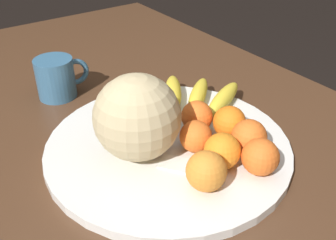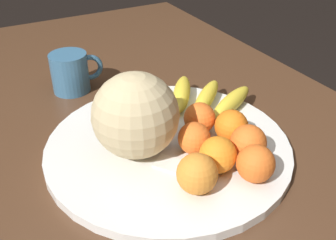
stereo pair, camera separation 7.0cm
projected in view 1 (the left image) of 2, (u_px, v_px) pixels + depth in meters
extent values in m
cube|color=#4C301E|center=(165.00, 141.00, 0.80)|extent=(1.62, 0.87, 0.04)
cube|color=#4C301E|center=(135.00, 105.00, 1.67)|extent=(0.07, 0.07, 0.72)
cylinder|color=white|center=(168.00, 146.00, 0.74)|extent=(0.45, 0.45, 0.02)
torus|color=navy|center=(168.00, 145.00, 0.73)|extent=(0.45, 0.45, 0.01)
sphere|color=#C6B284|center=(137.00, 117.00, 0.66)|extent=(0.15, 0.15, 0.15)
sphere|color=brown|center=(191.00, 115.00, 0.78)|extent=(0.03, 0.03, 0.03)
ellipsoid|color=yellow|center=(223.00, 99.00, 0.83)|extent=(0.10, 0.15, 0.03)
ellipsoid|color=yellow|center=(198.00, 95.00, 0.85)|extent=(0.13, 0.14, 0.03)
ellipsoid|color=yellow|center=(173.00, 93.00, 0.85)|extent=(0.15, 0.12, 0.04)
sphere|color=orange|center=(206.00, 171.00, 0.61)|extent=(0.07, 0.07, 0.07)
sphere|color=orange|center=(229.00, 122.00, 0.73)|extent=(0.06, 0.06, 0.06)
sphere|color=orange|center=(260.00, 157.00, 0.64)|extent=(0.06, 0.06, 0.06)
sphere|color=orange|center=(195.00, 137.00, 0.70)|extent=(0.06, 0.06, 0.06)
sphere|color=orange|center=(249.00, 137.00, 0.69)|extent=(0.06, 0.06, 0.06)
sphere|color=orange|center=(197.00, 116.00, 0.75)|extent=(0.06, 0.06, 0.06)
sphere|color=orange|center=(222.00, 151.00, 0.66)|extent=(0.06, 0.06, 0.06)
cube|color=white|center=(185.00, 166.00, 0.67)|extent=(0.09, 0.08, 0.00)
cylinder|color=#386689|center=(56.00, 78.00, 0.89)|extent=(0.09, 0.09, 0.09)
torus|color=#386689|center=(75.00, 72.00, 0.91)|extent=(0.02, 0.06, 0.06)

